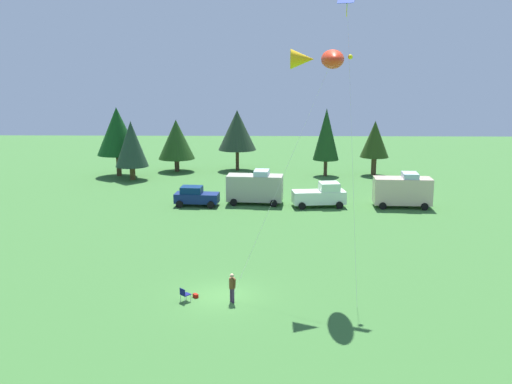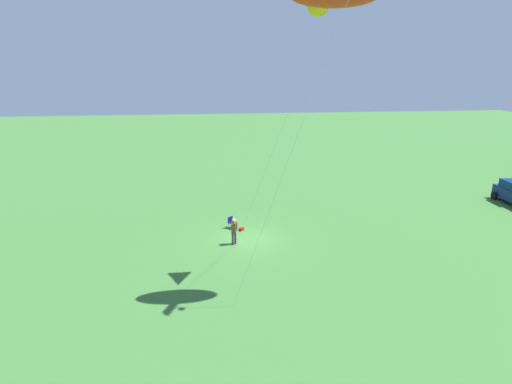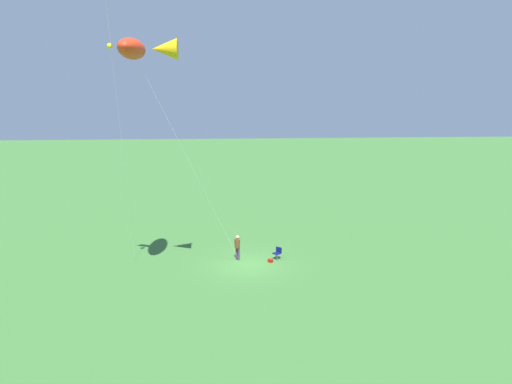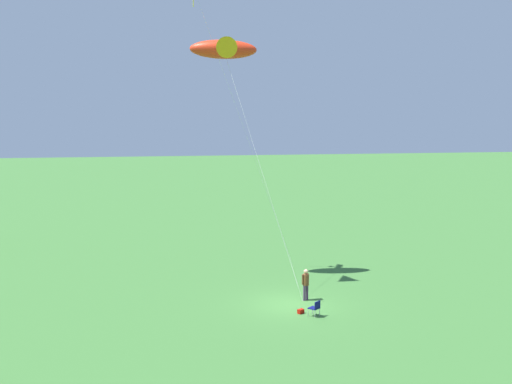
% 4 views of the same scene
% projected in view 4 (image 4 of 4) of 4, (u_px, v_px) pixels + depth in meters
% --- Properties ---
extents(ground_plane, '(160.00, 160.00, 0.00)m').
position_uv_depth(ground_plane, '(291.00, 304.00, 38.19)').
color(ground_plane, '#396D30').
extents(person_kite_flyer, '(0.49, 0.50, 1.74)m').
position_uv_depth(person_kite_flyer, '(306.00, 282.00, 38.81)').
color(person_kite_flyer, '#422E4A').
rests_on(person_kite_flyer, ground).
extents(folding_chair, '(0.68, 0.68, 0.82)m').
position_uv_depth(folding_chair, '(315.00, 307.00, 36.16)').
color(folding_chair, '#0B1054').
rests_on(folding_chair, ground).
extents(backpack_on_grass, '(0.37, 0.39, 0.22)m').
position_uv_depth(backpack_on_grass, '(301.00, 311.00, 36.70)').
color(backpack_on_grass, '#B1150A').
rests_on(backpack_on_grass, ground).
extents(kite_large_fish, '(7.19, 5.83, 14.34)m').
position_uv_depth(kite_large_fish, '(224.00, 49.00, 41.68)').
color(kite_large_fish, red).
rests_on(kite_large_fish, ground).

